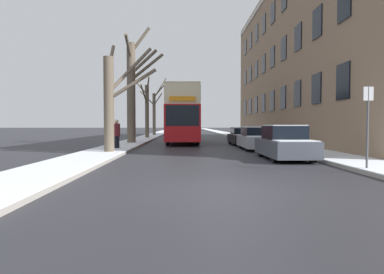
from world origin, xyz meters
TOP-DOWN VIEW (x-y plane):
  - ground_plane at (0.00, 0.00)m, footprint 320.00×320.00m
  - sidewalk_left at (-5.50, 53.00)m, footprint 2.37×130.00m
  - sidewalk_right at (5.50, 53.00)m, footprint 2.37×130.00m
  - terrace_facade_right at (11.18, 22.56)m, footprint 9.10×35.19m
  - bare_tree_left_0 at (-5.00, 9.74)m, footprint 2.74×2.20m
  - bare_tree_left_1 at (-5.28, 18.62)m, footprint 2.87×2.19m
  - bare_tree_left_2 at (-5.31, 28.81)m, footprint 1.78×2.71m
  - bare_tree_left_3 at (-5.30, 38.24)m, footprint 3.59×2.29m
  - double_decker_bus at (-1.38, 20.82)m, footprint 2.59×11.00m
  - parked_car_0 at (3.24, 7.03)m, footprint 1.81×4.25m
  - parked_car_1 at (3.24, 12.92)m, footprint 1.85×4.46m
  - parked_car_2 at (3.24, 18.20)m, footprint 1.80×4.49m
  - oncoming_van at (-2.25, 37.32)m, footprint 1.92×5.10m
  - pedestrian_left_sidewalk at (-5.26, 12.23)m, footprint 0.40×0.40m
  - street_sign_post at (4.62, 2.66)m, footprint 0.32×0.07m

SIDE VIEW (x-z plane):
  - ground_plane at x=0.00m, z-range 0.00..0.00m
  - sidewalk_left at x=-5.50m, z-range 0.00..0.16m
  - sidewalk_right at x=5.50m, z-range 0.00..0.16m
  - parked_car_2 at x=3.24m, z-range -0.04..1.30m
  - parked_car_1 at x=3.24m, z-range -0.05..1.39m
  - parked_car_0 at x=3.24m, z-range -0.07..1.47m
  - pedestrian_left_sidewalk at x=-5.26m, z-range 0.09..1.95m
  - oncoming_van at x=-2.25m, z-range 0.09..2.49m
  - street_sign_post at x=4.62m, z-range 0.20..2.98m
  - double_decker_bus at x=-1.38m, z-range 0.30..4.82m
  - bare_tree_left_0 at x=-5.00m, z-range -0.17..5.88m
  - bare_tree_left_2 at x=-5.31m, z-range -0.05..6.45m
  - bare_tree_left_3 at x=-5.30m, z-range -0.53..7.34m
  - bare_tree_left_1 at x=-5.28m, z-range -0.21..8.91m
  - terrace_facade_right at x=11.18m, z-range 0.00..14.62m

